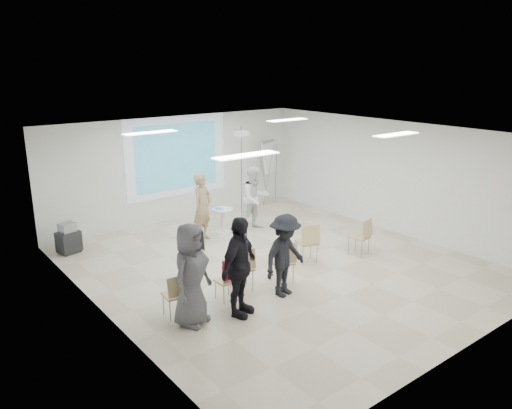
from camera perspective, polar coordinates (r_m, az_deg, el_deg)
floor at (r=11.50m, az=2.47°, el=-7.11°), size 8.00×9.00×0.10m
ceiling at (r=10.67m, az=2.67°, el=8.39°), size 8.00×9.00×0.10m
wall_back at (r=14.64m, az=-9.09°, el=4.13°), size 8.00×0.10×3.00m
wall_left at (r=9.02m, az=-17.48°, el=-3.94°), size 0.10×9.00×3.00m
wall_right at (r=13.89m, az=15.41°, el=3.11°), size 0.10×9.00×3.00m
projection_halo at (r=14.52m, az=-9.02°, el=5.44°), size 3.20×0.01×2.30m
projection_image at (r=14.51m, az=-8.99°, el=5.43°), size 2.60×0.01×1.90m
pedestal_table at (r=13.43m, az=-3.81°, el=-1.68°), size 0.64×0.64×0.70m
player_left at (r=12.77m, az=-6.16°, el=0.19°), size 0.87×0.74×2.01m
player_right at (r=13.58m, az=-0.12°, el=1.12°), size 0.99×0.81×1.95m
controller_left at (r=12.99m, az=-6.11°, el=1.92°), size 0.09×0.14×0.04m
controller_right at (r=13.59m, az=-1.37°, el=2.60°), size 0.05×0.13×0.04m
chair_far_left at (r=9.17m, az=-9.17°, el=-9.86°), size 0.43×0.46×0.83m
chair_left_mid at (r=9.66m, az=-3.23°, el=-8.43°), size 0.38×0.41×0.80m
chair_left_inner at (r=10.04m, az=-1.50°, el=-6.97°), size 0.54×0.56×0.92m
chair_center at (r=10.34m, az=3.22°, el=-6.30°), size 0.53×0.55×0.92m
chair_right_inner at (r=11.46m, az=6.03°, el=-4.04°), size 0.57×0.59×0.93m
chair_right_far at (r=12.07m, az=12.07°, el=-3.31°), size 0.52×0.55×0.92m
red_jacket at (r=9.45m, az=-2.72°, el=-7.35°), size 0.40×0.10×0.38m
laptop at (r=10.14m, az=-1.73°, el=-7.04°), size 0.39×0.33×0.03m
audience_left at (r=8.91m, az=-1.94°, el=-6.37°), size 1.44×1.20×2.14m
audience_mid at (r=9.72m, az=3.33°, el=-5.24°), size 1.33×0.89×1.89m
audience_outer at (r=8.72m, az=-7.45°, el=-7.27°), size 1.21×1.06×2.08m
flipchart_easel at (r=16.14m, az=1.48°, el=5.41°), size 0.82×0.65×2.03m
av_cart at (r=12.87m, az=-20.65°, el=-3.72°), size 0.58×0.51×0.75m
ceiling_projector at (r=11.94m, az=-1.68°, el=7.46°), size 0.30×0.25×3.00m
fluor_panel_nw at (r=11.26m, az=-11.99°, el=8.04°), size 1.20×0.30×0.02m
fluor_panel_ne at (r=13.48m, az=3.62°, el=9.62°), size 1.20×0.30×0.02m
fluor_panel_sw at (r=8.29m, az=-1.13°, el=5.64°), size 1.20×0.30×0.02m
fluor_panel_se at (r=11.13m, az=15.74°, el=7.71°), size 1.20×0.30×0.02m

